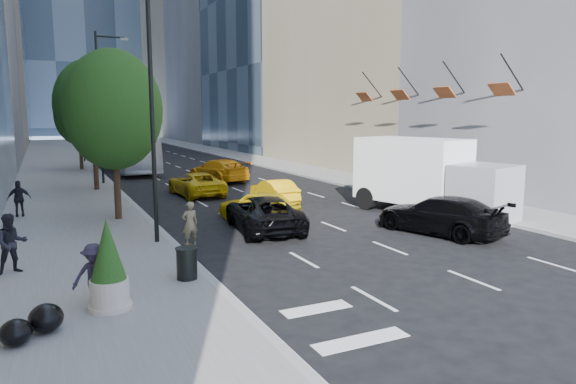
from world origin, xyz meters
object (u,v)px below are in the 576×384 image
black_sedan_lincoln (263,213)px  planter_shrub (108,266)px  black_sedan_mercedes (440,215)px  trash_can (187,264)px  skateboarder (190,227)px  box_truck (429,177)px  city_bus (131,152)px

black_sedan_lincoln → planter_shrub: bearing=52.3°
black_sedan_lincoln → black_sedan_mercedes: bearing=157.6°
trash_can → black_sedan_mercedes: bearing=9.1°
skateboarder → trash_can: 3.89m
black_sedan_mercedes → planter_shrub: bearing=-2.9°
black_sedan_mercedes → box_truck: 4.17m
black_sedan_mercedes → box_truck: (2.26, 3.33, 1.07)m
skateboarder → black_sedan_lincoln: size_ratio=0.31×
city_bus → planter_shrub: (-5.44, -32.02, -0.45)m
planter_shrub → skateboarder: bearing=57.1°
skateboarder → black_sedan_mercedes: (9.71, -2.00, -0.04)m
skateboarder → city_bus: size_ratio=0.14×
black_sedan_mercedes → trash_can: size_ratio=6.11×
skateboarder → box_truck: (11.98, 1.33, 1.04)m
skateboarder → city_bus: bearing=-100.0°
city_bus → black_sedan_lincoln: bearing=-86.9°
city_bus → trash_can: bearing=-96.0°
black_sedan_mercedes → trash_can: bearing=-7.4°
black_sedan_mercedes → skateboarder: bearing=-28.2°
skateboarder → black_sedan_lincoln: (3.51, 1.60, -0.08)m
city_bus → box_truck: (9.88, -25.53, 0.19)m
black_sedan_mercedes → planter_shrub: 13.43m
skateboarder → black_sedan_mercedes: bearing=162.8°
black_sedan_lincoln → skateboarder: bearing=32.2°
planter_shrub → box_truck: bearing=23.0°
skateboarder → box_truck: size_ratio=0.20×
trash_can → planter_shrub: (-2.25, -1.42, 0.61)m
box_truck → black_sedan_lincoln: bearing=163.2°
box_truck → trash_can: bearing=-173.8°
box_truck → black_sedan_mercedes: bearing=-139.2°
black_sedan_lincoln → city_bus: (-1.41, 25.26, 0.92)m
black_sedan_mercedes → city_bus: bearing=-91.8°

